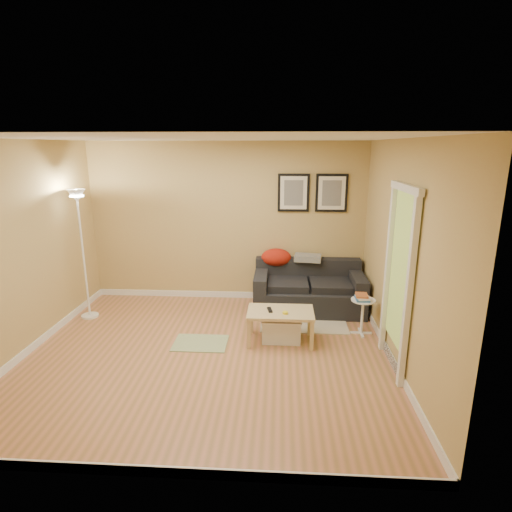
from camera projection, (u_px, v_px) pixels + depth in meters
The scene contains 25 objects.
floor at pixel (208, 354), 5.14m from camera, with size 4.50×4.50×0.00m, color #B8724F.
ceiling at pixel (201, 138), 4.47m from camera, with size 4.50×4.50×0.00m, color white.
wall_back at pixel (227, 223), 6.74m from camera, with size 4.50×4.50×0.00m, color tan.
wall_front at pixel (153, 325), 2.88m from camera, with size 4.50×4.50×0.00m, color tan.
wall_left at pixel (20, 251), 4.94m from camera, with size 4.00×4.00×0.00m, color tan.
wall_right at pixel (400, 256), 4.68m from camera, with size 4.00×4.00×0.00m, color tan.
baseboard_back at pixel (228, 295), 7.05m from camera, with size 4.50×0.02×0.10m, color white.
baseboard_front at pixel (164, 472), 3.21m from camera, with size 4.50×0.02×0.10m, color white.
baseboard_left at pixel (35, 345), 5.26m from camera, with size 0.02×4.00×0.10m, color white.
baseboard_right at pixel (390, 355), 5.00m from camera, with size 0.02×4.00×0.10m, color white.
sofa at pixel (309, 287), 6.44m from camera, with size 1.70×0.90×0.75m, color black, non-canonical shape.
red_throw at pixel (276, 257), 6.66m from camera, with size 0.48×0.36×0.28m, color #B72A10, non-canonical shape.
plaid_throw at pixel (308, 258), 6.60m from camera, with size 0.42×0.26×0.10m, color tan, non-canonical shape.
framed_print_left at pixel (294, 193), 6.52m from camera, with size 0.50×0.04×0.60m, color black, non-canonical shape.
framed_print_right at pixel (332, 193), 6.49m from camera, with size 0.50×0.04×0.60m, color black, non-canonical shape.
area_rug at pixel (303, 321), 6.09m from camera, with size 1.25×0.85×0.01m, color #BDB195.
green_runner at pixel (200, 343), 5.41m from camera, with size 0.70×0.50×0.01m, color #668C4C.
coffee_table at pixel (280, 326), 5.42m from camera, with size 0.86×0.53×0.43m, color tan, non-canonical shape.
remote_control at pixel (270, 310), 5.38m from camera, with size 0.05×0.16×0.02m, color black.
tape_roll at pixel (285, 313), 5.27m from camera, with size 0.07×0.07×0.03m, color yellow.
storage_bin at pixel (281, 328), 5.48m from camera, with size 0.52×0.38×0.32m, color white, non-canonical shape.
side_table at pixel (362, 317), 5.63m from camera, with size 0.33×0.33×0.51m, color white, non-canonical shape.
book_stack at pixel (362, 297), 5.55m from camera, with size 0.18×0.24×0.07m, color #316394, non-canonical shape.
floor_lamp at pixel (84, 259), 6.02m from camera, with size 0.25×0.25×1.94m, color white, non-canonical shape.
doorway at pixel (397, 283), 4.61m from camera, with size 0.12×1.01×2.13m, color white, non-canonical shape.
Camera 1 is at (0.88, -4.61, 2.51)m, focal length 28.81 mm.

